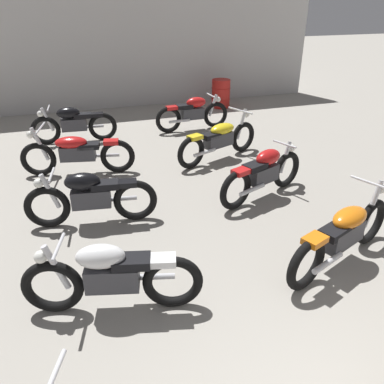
# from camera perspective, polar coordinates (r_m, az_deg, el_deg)

# --- Properties ---
(back_wall) EXTENTS (12.88, 0.24, 3.60)m
(back_wall) POSITION_cam_1_polar(r_m,az_deg,el_deg) (12.51, -11.50, 20.13)
(back_wall) COLOR #BCBAB7
(back_wall) RESTS_ON ground
(motorcycle_left_row_1) EXTENTS (1.93, 0.67, 0.88)m
(motorcycle_left_row_1) POSITION_cam_1_polar(r_m,az_deg,el_deg) (4.39, -11.69, -11.82)
(motorcycle_left_row_1) COLOR black
(motorcycle_left_row_1) RESTS_ON ground
(motorcycle_left_row_2) EXTENTS (1.96, 0.52, 0.88)m
(motorcycle_left_row_2) POSITION_cam_1_polar(r_m,az_deg,el_deg) (6.04, -14.58, -0.64)
(motorcycle_left_row_2) COLOR black
(motorcycle_left_row_2) RESTS_ON ground
(motorcycle_left_row_3) EXTENTS (2.15, 0.74, 0.97)m
(motorcycle_left_row_3) POSITION_cam_1_polar(r_m,az_deg,el_deg) (7.86, -16.43, 5.58)
(motorcycle_left_row_3) COLOR black
(motorcycle_left_row_3) RESTS_ON ground
(motorcycle_left_row_4) EXTENTS (1.97, 0.48, 0.88)m
(motorcycle_left_row_4) POSITION_cam_1_polar(r_m,az_deg,el_deg) (9.70, -16.89, 9.54)
(motorcycle_left_row_4) COLOR black
(motorcycle_left_row_4) RESTS_ON ground
(motorcycle_right_row_1) EXTENTS (2.06, 1.00, 0.97)m
(motorcycle_right_row_1) POSITION_cam_1_polar(r_m,az_deg,el_deg) (5.34, 21.22, -5.64)
(motorcycle_right_row_1) COLOR black
(motorcycle_right_row_1) RESTS_ON ground
(motorcycle_right_row_2) EXTENTS (1.87, 0.83, 0.88)m
(motorcycle_right_row_2) POSITION_cam_1_polar(r_m,az_deg,el_deg) (6.75, 10.38, 2.80)
(motorcycle_right_row_2) COLOR black
(motorcycle_right_row_2) RESTS_ON ground
(motorcycle_right_row_3) EXTENTS (2.06, 0.99, 0.97)m
(motorcycle_right_row_3) POSITION_cam_1_polar(r_m,az_deg,el_deg) (8.29, 3.97, 7.72)
(motorcycle_right_row_3) COLOR black
(motorcycle_right_row_3) RESTS_ON ground
(motorcycle_right_row_4) EXTENTS (1.97, 0.48, 0.88)m
(motorcycle_right_row_4) POSITION_cam_1_polar(r_m,az_deg,el_deg) (10.20, 0.13, 11.51)
(motorcycle_right_row_4) COLOR black
(motorcycle_right_row_4) RESTS_ON ground
(oil_drum) EXTENTS (0.59, 0.59, 0.85)m
(oil_drum) POSITION_cam_1_polar(r_m,az_deg,el_deg) (12.48, 4.23, 14.13)
(oil_drum) COLOR red
(oil_drum) RESTS_ON ground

